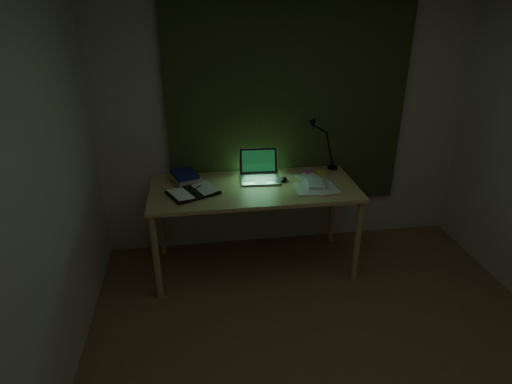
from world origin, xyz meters
TOP-DOWN VIEW (x-y plane):
  - wall_back at (0.00, 2.00)m, footprint 3.50×0.00m
  - wall_left at (-1.75, 0.00)m, footprint 0.00×4.00m
  - curtain at (0.00, 1.96)m, footprint 2.20×0.06m
  - desk at (-0.38, 1.53)m, footprint 1.79×0.78m
  - laptop at (-0.30, 1.65)m, footprint 0.37×0.41m
  - open_textbook at (-0.90, 1.46)m, footprint 0.47×0.42m
  - book_stack at (-0.97, 1.71)m, footprint 0.27×0.30m
  - loose_papers at (0.11, 1.51)m, footprint 0.41×0.42m
  - mouse at (-0.10, 1.61)m, footprint 0.08×0.11m
  - sticky_yellow at (0.28, 1.75)m, footprint 0.08×0.08m
  - sticky_pink at (0.16, 1.77)m, footprint 0.10×0.10m
  - desk_lamp at (0.43, 1.84)m, footprint 0.36×0.29m

SIDE VIEW (x-z plane):
  - desk at x=-0.38m, z-range 0.00..0.82m
  - sticky_yellow at x=0.28m, z-range 0.82..0.83m
  - sticky_pink at x=0.16m, z-range 0.82..0.83m
  - loose_papers at x=0.11m, z-range 0.82..0.83m
  - open_textbook at x=-0.90m, z-range 0.82..0.85m
  - mouse at x=-0.10m, z-range 0.82..0.85m
  - book_stack at x=-0.97m, z-range 0.82..0.92m
  - laptop at x=-0.30m, z-range 0.82..1.07m
  - desk_lamp at x=0.43m, z-range 0.82..1.34m
  - wall_back at x=0.00m, z-range 0.00..2.50m
  - wall_left at x=-1.75m, z-range 0.00..2.50m
  - curtain at x=0.00m, z-range 0.45..2.45m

